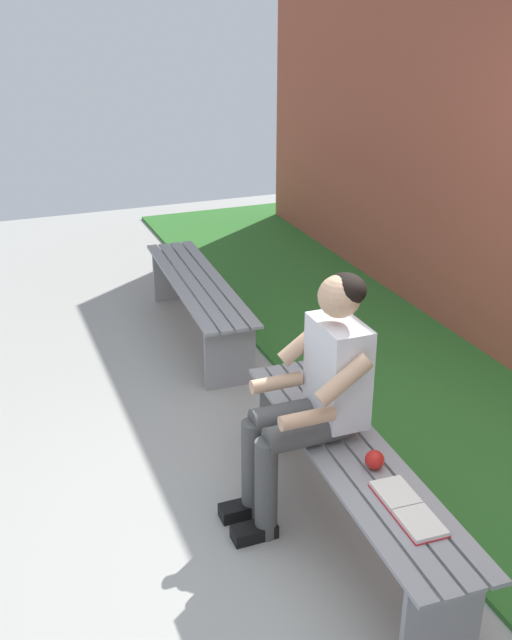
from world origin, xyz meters
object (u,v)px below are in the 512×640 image
(bench_far, at_px, (198,294))
(person_seated, at_px, (314,390))
(bench_near, at_px, (351,471))
(apple, at_px, (375,460))
(book_open, at_px, (408,508))

(bench_far, relative_size, person_seated, 1.48)
(bench_near, xyz_separation_m, bench_far, (2.42, 0.00, -0.00))
(person_seated, relative_size, apple, 14.35)
(bench_far, xyz_separation_m, person_seated, (-2.20, 0.10, 0.34))
(apple, bearing_deg, bench_near, 12.20)
(bench_far, relative_size, book_open, 4.50)
(apple, xyz_separation_m, book_open, (-0.31, 0.02, -0.03))
(book_open, bearing_deg, apple, -1.21)
(person_seated, xyz_separation_m, apple, (-0.37, -0.13, -0.19))
(person_seated, distance_m, apple, 0.43)
(bench_far, relative_size, apple, 21.29)
(bench_far, bearing_deg, book_open, -179.77)
(bench_far, xyz_separation_m, apple, (-2.56, -0.03, 0.15))
(bench_near, bearing_deg, apple, -167.80)
(apple, bearing_deg, book_open, 176.24)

